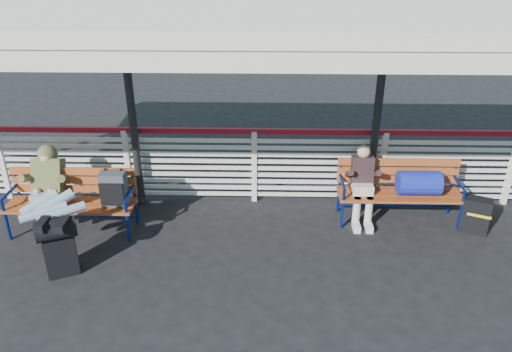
{
  "coord_description": "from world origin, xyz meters",
  "views": [
    {
      "loc": [
        0.2,
        -5.21,
        3.91
      ],
      "look_at": [
        0.05,
        1.0,
        0.88
      ],
      "focal_mm": 35.0,
      "sensor_mm": 36.0,
      "label": 1
    }
  ],
  "objects_px": {
    "companion_person": "(362,184)",
    "suitcase_side": "(476,215)",
    "bench_right": "(409,184)",
    "traveler_man": "(50,199)",
    "luggage_stack": "(59,245)",
    "bench_left": "(87,193)"
  },
  "relations": [
    {
      "from": "luggage_stack",
      "to": "suitcase_side",
      "type": "relative_size",
      "value": 1.48
    },
    {
      "from": "bench_right",
      "to": "suitcase_side",
      "type": "xyz_separation_m",
      "value": [
        0.92,
        -0.3,
        -0.34
      ]
    },
    {
      "from": "bench_right",
      "to": "companion_person",
      "type": "xyz_separation_m",
      "value": [
        -0.68,
        -0.0,
        -0.01
      ]
    },
    {
      "from": "bench_right",
      "to": "traveler_man",
      "type": "relative_size",
      "value": 1.1
    },
    {
      "from": "companion_person",
      "to": "suitcase_side",
      "type": "height_order",
      "value": "companion_person"
    },
    {
      "from": "traveler_man",
      "to": "suitcase_side",
      "type": "xyz_separation_m",
      "value": [
        5.92,
        0.44,
        -0.42
      ]
    },
    {
      "from": "luggage_stack",
      "to": "traveler_man",
      "type": "height_order",
      "value": "traveler_man"
    },
    {
      "from": "traveler_man",
      "to": "companion_person",
      "type": "distance_m",
      "value": 4.39
    },
    {
      "from": "luggage_stack",
      "to": "bench_left",
      "type": "bearing_deg",
      "value": 64.99
    },
    {
      "from": "luggage_stack",
      "to": "traveler_man",
      "type": "relative_size",
      "value": 0.48
    },
    {
      "from": "bench_right",
      "to": "suitcase_side",
      "type": "distance_m",
      "value": 1.02
    },
    {
      "from": "luggage_stack",
      "to": "bench_right",
      "type": "relative_size",
      "value": 0.44
    },
    {
      "from": "luggage_stack",
      "to": "suitcase_side",
      "type": "height_order",
      "value": "luggage_stack"
    },
    {
      "from": "luggage_stack",
      "to": "bench_right",
      "type": "bearing_deg",
      "value": -6.13
    },
    {
      "from": "bench_left",
      "to": "suitcase_side",
      "type": "bearing_deg",
      "value": 1.05
    },
    {
      "from": "companion_person",
      "to": "bench_left",
      "type": "bearing_deg",
      "value": -174.23
    },
    {
      "from": "bench_left",
      "to": "traveler_man",
      "type": "height_order",
      "value": "traveler_man"
    },
    {
      "from": "bench_left",
      "to": "traveler_man",
      "type": "relative_size",
      "value": 1.1
    },
    {
      "from": "bench_right",
      "to": "traveler_man",
      "type": "xyz_separation_m",
      "value": [
        -5.01,
        -0.74,
        0.09
      ]
    },
    {
      "from": "bench_left",
      "to": "companion_person",
      "type": "xyz_separation_m",
      "value": [
        3.95,
        0.4,
        -0.01
      ]
    },
    {
      "from": "bench_right",
      "to": "companion_person",
      "type": "distance_m",
      "value": 0.68
    },
    {
      "from": "suitcase_side",
      "to": "luggage_stack",
      "type": "bearing_deg",
      "value": -144.9
    }
  ]
}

